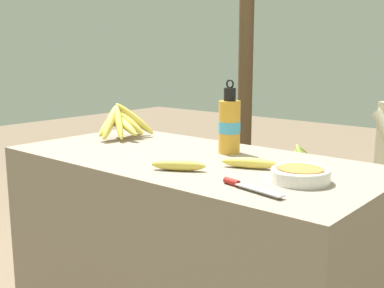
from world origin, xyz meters
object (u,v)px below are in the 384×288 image
(water_bottle, at_px, (229,125))
(wooden_bench, at_px, (358,188))
(loose_banana_side, at_px, (250,163))
(banana_bunch_green, at_px, (301,157))
(banana_bunch_ripe, at_px, (123,122))
(support_post_near, at_px, (247,21))
(serving_bowl, at_px, (300,174))
(knife, at_px, (244,185))
(loose_banana_front, at_px, (178,165))

(water_bottle, relative_size, wooden_bench, 0.19)
(loose_banana_side, height_order, banana_bunch_green, loose_banana_side)
(banana_bunch_ripe, bearing_deg, support_post_near, 103.15)
(water_bottle, height_order, banana_bunch_green, water_bottle)
(water_bottle, relative_size, support_post_near, 0.11)
(loose_banana_side, distance_m, banana_bunch_green, 1.49)
(loose_banana_side, distance_m, support_post_near, 2.06)
(banana_bunch_ripe, distance_m, banana_bunch_green, 1.33)
(water_bottle, xyz_separation_m, support_post_near, (-0.92, 1.47, 0.50))
(serving_bowl, relative_size, loose_banana_side, 0.94)
(serving_bowl, distance_m, wooden_bench, 1.53)
(knife, bearing_deg, banana_bunch_green, 122.56)
(wooden_bench, relative_size, support_post_near, 0.55)
(loose_banana_side, bearing_deg, knife, -60.33)
(banana_bunch_ripe, height_order, banana_bunch_green, banana_bunch_ripe)
(banana_bunch_ripe, relative_size, serving_bowl, 1.82)
(support_post_near, bearing_deg, loose_banana_front, -62.02)
(knife, distance_m, support_post_near, 2.31)
(loose_banana_side, bearing_deg, serving_bowl, -12.93)
(loose_banana_side, xyz_separation_m, support_post_near, (-1.12, 1.63, 0.59))
(loose_banana_front, height_order, banana_bunch_green, loose_banana_front)
(loose_banana_front, relative_size, banana_bunch_green, 0.55)
(banana_bunch_ripe, height_order, loose_banana_front, banana_bunch_ripe)
(serving_bowl, height_order, banana_bunch_green, serving_bowl)
(loose_banana_front, bearing_deg, banana_bunch_green, 102.91)
(knife, xyz_separation_m, support_post_near, (-1.25, 1.85, 0.60))
(serving_bowl, relative_size, support_post_near, 0.07)
(serving_bowl, xyz_separation_m, banana_bunch_green, (-0.74, 1.42, -0.29))
(water_bottle, xyz_separation_m, loose_banana_side, (0.20, -0.16, -0.09))
(knife, relative_size, wooden_bench, 0.15)
(wooden_bench, bearing_deg, banana_bunch_ripe, -116.67)
(water_bottle, bearing_deg, wooden_bench, 86.98)
(serving_bowl, height_order, knife, serving_bowl)
(banana_bunch_ripe, height_order, water_bottle, water_bottle)
(loose_banana_front, xyz_separation_m, knife, (0.29, -0.04, -0.01))
(serving_bowl, relative_size, loose_banana_front, 1.01)
(banana_bunch_ripe, relative_size, knife, 1.48)
(knife, xyz_separation_m, wooden_bench, (-0.26, 1.60, -0.41))
(support_post_near, bearing_deg, banana_bunch_green, -22.91)
(water_bottle, bearing_deg, serving_bowl, -26.33)
(wooden_bench, bearing_deg, knife, -80.58)
(banana_bunch_green, bearing_deg, serving_bowl, -62.63)
(water_bottle, relative_size, knife, 1.30)
(banana_bunch_ripe, distance_m, wooden_bench, 1.49)
(serving_bowl, distance_m, loose_banana_front, 0.40)
(serving_bowl, xyz_separation_m, loose_banana_side, (-0.22, 0.05, -0.01))
(loose_banana_front, xyz_separation_m, loose_banana_side, (0.16, 0.18, 0.00))
(water_bottle, xyz_separation_m, banana_bunch_green, (-0.32, 1.21, -0.37))
(knife, height_order, banana_bunch_green, knife)
(serving_bowl, xyz_separation_m, knife, (-0.09, -0.17, -0.01))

